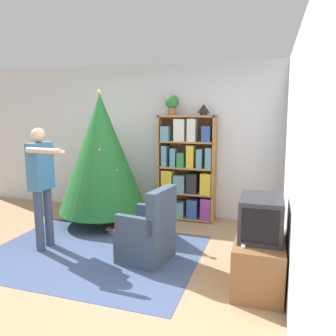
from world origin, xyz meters
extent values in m
plane|color=#9E7A56|center=(0.00, 0.00, 0.00)|extent=(14.00, 14.00, 0.00)
cube|color=silver|center=(0.00, 2.31, 1.30)|extent=(8.00, 0.10, 2.60)
cube|color=silver|center=(2.00, 0.00, 1.30)|extent=(0.10, 8.00, 2.60)
cube|color=#3D4C70|center=(-0.37, 0.37, 0.00)|extent=(2.69, 2.01, 0.01)
cube|color=#A8703D|center=(-0.03, 2.08, 0.87)|extent=(0.03, 0.33, 1.74)
cube|color=#A8703D|center=(0.88, 2.08, 0.87)|extent=(0.03, 0.33, 1.74)
cube|color=#A8703D|center=(0.43, 2.08, 1.73)|extent=(0.94, 0.33, 0.03)
cube|color=#A8703D|center=(0.43, 2.24, 0.87)|extent=(0.94, 0.01, 1.74)
cube|color=#A8703D|center=(0.43, 2.08, 0.03)|extent=(0.91, 0.33, 0.03)
cube|color=#B22D28|center=(0.08, 2.04, 0.19)|extent=(0.18, 0.26, 0.29)
cube|color=#5B899E|center=(0.31, 2.04, 0.17)|extent=(0.19, 0.26, 0.25)
cube|color=#284C93|center=(0.55, 2.03, 0.20)|extent=(0.17, 0.24, 0.32)
cube|color=#843889|center=(0.78, 2.05, 0.22)|extent=(0.17, 0.29, 0.35)
cube|color=#A8703D|center=(0.43, 2.08, 0.46)|extent=(0.91, 0.33, 0.03)
cube|color=gold|center=(0.11, 2.05, 0.65)|extent=(0.18, 0.29, 0.36)
cube|color=#5B899E|center=(0.32, 2.06, 0.61)|extent=(0.19, 0.29, 0.28)
cube|color=#232328|center=(0.53, 2.06, 0.63)|extent=(0.17, 0.31, 0.32)
cube|color=gold|center=(0.77, 2.03, 0.64)|extent=(0.17, 0.25, 0.34)
cube|color=#A8703D|center=(0.43, 2.08, 0.89)|extent=(0.91, 0.33, 0.03)
cube|color=#5B899E|center=(0.07, 2.05, 1.07)|extent=(0.09, 0.27, 0.34)
cube|color=#5B899E|center=(0.22, 2.06, 1.05)|extent=(0.09, 0.29, 0.30)
cube|color=#2D7A42|center=(0.35, 2.06, 1.02)|extent=(0.12, 0.29, 0.24)
cube|color=gold|center=(0.51, 2.04, 1.08)|extent=(0.12, 0.27, 0.36)
cube|color=#5B899E|center=(0.66, 2.04, 1.05)|extent=(0.09, 0.26, 0.31)
cube|color=#5B899E|center=(0.80, 2.04, 1.07)|extent=(0.10, 0.27, 0.33)
cube|color=#A8703D|center=(0.43, 2.08, 1.31)|extent=(0.91, 0.33, 0.03)
cube|color=#5B899E|center=(0.08, 2.06, 1.45)|extent=(0.14, 0.31, 0.24)
cube|color=beige|center=(0.32, 2.04, 1.51)|extent=(0.18, 0.27, 0.36)
cube|color=beige|center=(0.52, 2.03, 1.51)|extent=(0.14, 0.25, 0.36)
cube|color=#284C93|center=(0.76, 2.04, 1.45)|extent=(0.14, 0.25, 0.25)
cube|color=brown|center=(1.68, 0.20, 0.26)|extent=(0.49, 0.91, 0.53)
cube|color=#28282D|center=(1.68, 0.20, 0.74)|extent=(0.42, 0.57, 0.43)
cube|color=black|center=(1.68, -0.09, 0.74)|extent=(0.34, 0.01, 0.34)
cube|color=white|center=(1.53, -0.07, 0.54)|extent=(0.04, 0.12, 0.02)
cylinder|color=#4C3323|center=(-0.82, 1.48, 0.05)|extent=(0.36, 0.36, 0.10)
cylinder|color=brown|center=(-0.82, 1.48, 0.16)|extent=(0.08, 0.08, 0.12)
cone|color=#1E6028|center=(-0.82, 1.48, 1.15)|extent=(1.40, 1.40, 1.86)
sphere|color=gold|center=(-0.47, 1.27, 0.93)|extent=(0.04, 0.04, 0.04)
sphere|color=gold|center=(-0.87, 1.92, 0.83)|extent=(0.05, 0.05, 0.05)
sphere|color=#B74C93|center=(-0.71, 1.20, 1.24)|extent=(0.05, 0.05, 0.05)
sphere|color=red|center=(-0.32, 1.77, 0.45)|extent=(0.05, 0.05, 0.05)
sphere|color=silver|center=(-1.30, 1.28, 0.63)|extent=(0.05, 0.05, 0.05)
sphere|color=#B74C93|center=(-0.97, 1.48, 1.66)|extent=(0.06, 0.06, 0.06)
sphere|color=#E5CC4C|center=(-0.82, 1.48, 2.11)|extent=(0.07, 0.07, 0.07)
cube|color=#334256|center=(0.33, 0.41, 0.21)|extent=(0.64, 0.64, 0.42)
cube|color=#334256|center=(0.56, 0.37, 0.67)|extent=(0.20, 0.57, 0.50)
cube|color=#334256|center=(0.36, 0.64, 0.52)|extent=(0.51, 0.15, 0.20)
cube|color=#334256|center=(0.29, 0.17, 0.52)|extent=(0.51, 0.15, 0.20)
cylinder|color=#38425B|center=(-1.07, 0.42, 0.40)|extent=(0.11, 0.11, 0.81)
cylinder|color=#38425B|center=(-1.08, 0.24, 0.40)|extent=(0.11, 0.11, 0.81)
cube|color=teal|center=(-1.08, 0.33, 1.11)|extent=(0.19, 0.33, 0.61)
cylinder|color=#DBAD89|center=(-1.07, 0.53, 1.08)|extent=(0.07, 0.07, 0.49)
cylinder|color=#DBAD89|center=(-0.84, 0.12, 1.34)|extent=(0.48, 0.09, 0.07)
cube|color=white|center=(-0.60, 0.11, 1.34)|extent=(0.11, 0.04, 0.03)
sphere|color=#DBAD89|center=(-1.08, 0.33, 1.51)|extent=(0.19, 0.19, 0.19)
cylinder|color=#935B38|center=(0.16, 2.08, 1.80)|extent=(0.14, 0.14, 0.12)
sphere|color=#2D7033|center=(0.16, 2.08, 1.96)|extent=(0.22, 0.22, 0.22)
cylinder|color=#473828|center=(0.69, 2.08, 1.76)|extent=(0.12, 0.12, 0.04)
cone|color=black|center=(0.69, 2.08, 1.85)|extent=(0.20, 0.20, 0.14)
cube|color=beige|center=(-0.41, 1.08, 0.01)|extent=(0.20, 0.13, 0.02)
cube|color=#2D7A42|center=(-0.41, 1.08, 0.04)|extent=(0.22, 0.18, 0.03)
cube|color=#5B899E|center=(-0.42, 1.07, 0.07)|extent=(0.24, 0.18, 0.03)
cube|color=#B22D28|center=(-0.42, 1.08, 0.10)|extent=(0.18, 0.14, 0.02)
camera|label=1|loc=(1.73, -3.13, 1.81)|focal=35.00mm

